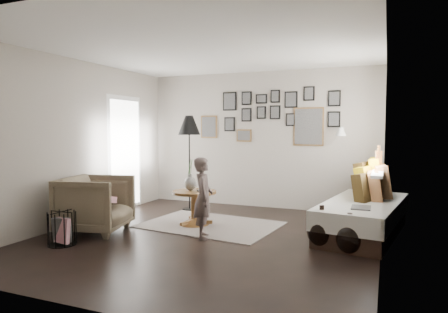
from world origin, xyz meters
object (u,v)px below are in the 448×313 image
at_px(vase, 190,181).
at_px(armchair, 96,204).
at_px(floor_lamp, 189,129).
at_px(pedestal_table, 194,209).
at_px(demijohn_small, 349,238).
at_px(daybed, 364,210).
at_px(child, 203,198).
at_px(magazine_basket, 62,229).
at_px(demijohn_large, 321,231).

height_order(vase, armchair, vase).
bearing_deg(armchair, floor_lamp, -28.21).
relative_size(pedestal_table, demijohn_small, 1.39).
bearing_deg(vase, daybed, 10.40).
bearing_deg(floor_lamp, child, -57.19).
xyz_separation_m(floor_lamp, child, (1.05, -1.63, -0.95)).
bearing_deg(floor_lamp, pedestal_table, -59.17).
xyz_separation_m(demijohn_small, child, (-1.93, -0.04, 0.37)).
bearing_deg(daybed, floor_lamp, 179.45).
distance_m(pedestal_table, magazine_basket, 1.96).
height_order(floor_lamp, demijohn_large, floor_lamp).
bearing_deg(daybed, demijohn_small, -86.58).
xyz_separation_m(floor_lamp, magazine_basket, (-0.51, -2.63, -1.30)).
distance_m(pedestal_table, vase, 0.45).
bearing_deg(vase, floor_lamp, 117.86).
bearing_deg(pedestal_table, vase, 165.96).
bearing_deg(daybed, magazine_basket, -140.64).
height_order(pedestal_table, daybed, daybed).
height_order(demijohn_large, demijohn_small, demijohn_large).
bearing_deg(child, demijohn_large, -109.50).
bearing_deg(magazine_basket, floor_lamp, 78.98).
xyz_separation_m(pedestal_table, armchair, (-1.15, -0.93, 0.16)).
xyz_separation_m(magazine_basket, demijohn_small, (3.50, 1.03, -0.03)).
xyz_separation_m(vase, armchair, (-1.07, -0.95, -0.28)).
relative_size(armchair, child, 0.81).
bearing_deg(pedestal_table, child, -54.11).
bearing_deg(demijohn_large, demijohn_small, -18.92).
distance_m(armchair, magazine_basket, 0.71).
distance_m(armchair, floor_lamp, 2.30).
height_order(pedestal_table, floor_lamp, floor_lamp).
distance_m(daybed, floor_lamp, 3.35).
height_order(floor_lamp, magazine_basket, floor_lamp).
bearing_deg(demijohn_small, child, -178.91).
distance_m(daybed, demijohn_small, 1.09).
bearing_deg(vase, demijohn_small, -13.69).
height_order(vase, magazine_basket, vase).
distance_m(vase, magazine_basket, 1.99).
height_order(vase, floor_lamp, floor_lamp).
relative_size(floor_lamp, demijohn_large, 3.21).
relative_size(pedestal_table, magazine_basket, 1.59).
xyz_separation_m(daybed, magazine_basket, (-3.61, -2.10, -0.13)).
relative_size(pedestal_table, child, 0.62).
height_order(armchair, floor_lamp, floor_lamp).
relative_size(floor_lamp, demijohn_small, 3.53).
distance_m(demijohn_large, demijohn_small, 0.37).
relative_size(daybed, armchair, 2.49).
relative_size(pedestal_table, floor_lamp, 0.39).
xyz_separation_m(daybed, floor_lamp, (-3.09, 0.53, 1.17)).
height_order(pedestal_table, vase, vase).
distance_m(pedestal_table, floor_lamp, 1.73).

